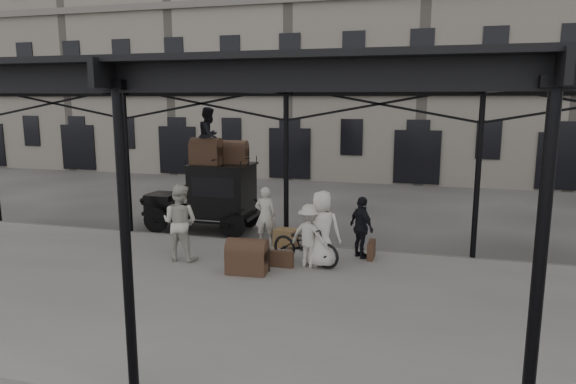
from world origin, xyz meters
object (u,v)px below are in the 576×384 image
porter_left (265,215)px  bicycle (305,245)px  porter_official (362,227)px  steamer_trunk_platform (247,259)px  taxi (213,194)px  steamer_trunk_roof_near (206,153)px

porter_left → bicycle: size_ratio=0.86×
porter_official → bicycle: bearing=83.8°
steamer_trunk_platform → taxi: bearing=119.3°
porter_official → steamer_trunk_platform: size_ratio=1.70×
taxi → porter_left: 2.67m
porter_official → steamer_trunk_roof_near: steamer_trunk_roof_near is taller
porter_official → steamer_trunk_roof_near: (-5.07, 1.79, 1.58)m
porter_official → bicycle: (-1.25, -0.90, -0.30)m
porter_official → porter_left: bearing=36.4°
taxi → steamer_trunk_platform: 4.76m
steamer_trunk_platform → porter_left: bearing=94.4°
taxi → steamer_trunk_platform: (2.58, -3.94, -0.71)m
taxi → steamer_trunk_roof_near: bearing=-108.1°
taxi → bicycle: taxi is taller
porter_left → porter_official: 2.83m
taxi → porter_official: 5.40m
porter_left → bicycle: bearing=128.5°
bicycle → steamer_trunk_roof_near: steamer_trunk_roof_near is taller
bicycle → steamer_trunk_platform: bearing=149.8°
taxi → porter_official: taxi is taller
porter_official → bicycle: size_ratio=0.85×
porter_left → steamer_trunk_roof_near: steamer_trunk_roof_near is taller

